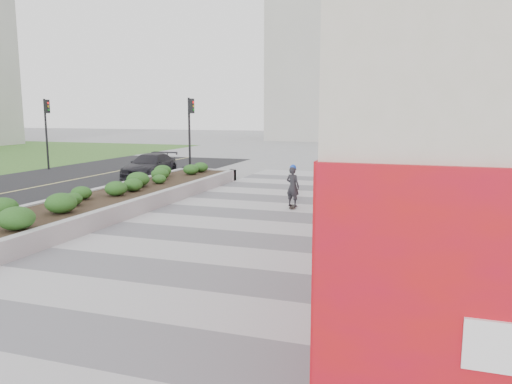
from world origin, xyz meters
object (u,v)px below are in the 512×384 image
car_dark (150,166)px  planter (104,200)px  traffic_signal_far (47,123)px  traffic_signal_near (190,124)px  skateboarder (293,186)px

car_dark → planter: bearing=-75.6°
traffic_signal_far → planter: bearing=-42.5°
traffic_signal_near → skateboarder: 11.16m
planter → skateboarder: 6.65m
planter → skateboarder: skateboarder is taller
car_dark → skateboarder: bearing=-38.4°
planter → skateboarder: (6.05, 2.73, 0.38)m
traffic_signal_near → car_dark: 3.22m
traffic_signal_far → car_dark: 8.13m
skateboarder → traffic_signal_near: bearing=125.0°
traffic_signal_near → skateboarder: (7.77, -7.77, -1.96)m
traffic_signal_near → traffic_signal_far: size_ratio=1.00×
traffic_signal_far → car_dark: traffic_signal_far is taller
traffic_signal_near → traffic_signal_far: same height
skateboarder → car_dark: size_ratio=0.37×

